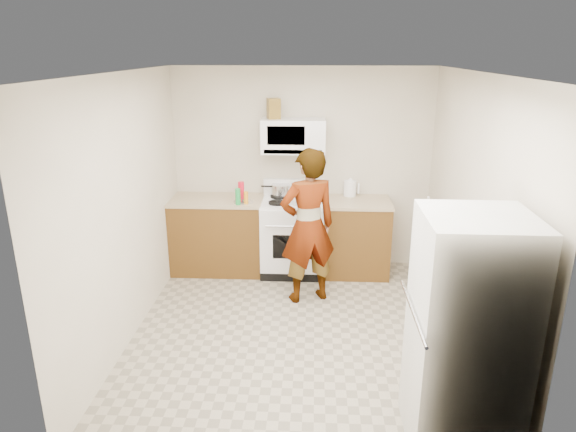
# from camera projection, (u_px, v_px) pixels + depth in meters

# --- Properties ---
(floor) EXTENTS (3.60, 3.60, 0.00)m
(floor) POSITION_uv_depth(u_px,v_px,m) (296.00, 332.00, 5.12)
(floor) COLOR gray
(floor) RESTS_ON ground
(back_wall) EXTENTS (3.20, 0.02, 2.50)m
(back_wall) POSITION_uv_depth(u_px,v_px,m) (302.00, 169.00, 6.43)
(back_wall) COLOR beige
(back_wall) RESTS_ON floor
(right_wall) EXTENTS (0.02, 3.60, 2.50)m
(right_wall) POSITION_uv_depth(u_px,v_px,m) (472.00, 215.00, 4.66)
(right_wall) COLOR beige
(right_wall) RESTS_ON floor
(cabinet_left) EXTENTS (1.12, 0.62, 0.90)m
(cabinet_left) POSITION_uv_depth(u_px,v_px,m) (218.00, 236.00, 6.45)
(cabinet_left) COLOR #5A3615
(cabinet_left) RESTS_ON floor
(counter_left) EXTENTS (1.14, 0.64, 0.03)m
(counter_left) POSITION_uv_depth(u_px,v_px,m) (217.00, 200.00, 6.30)
(counter_left) COLOR tan
(counter_left) RESTS_ON cabinet_left
(cabinet_right) EXTENTS (0.80, 0.62, 0.90)m
(cabinet_right) POSITION_uv_depth(u_px,v_px,m) (355.00, 238.00, 6.36)
(cabinet_right) COLOR #5A3615
(cabinet_right) RESTS_ON floor
(counter_right) EXTENTS (0.82, 0.64, 0.03)m
(counter_right) POSITION_uv_depth(u_px,v_px,m) (357.00, 202.00, 6.22)
(counter_right) COLOR tan
(counter_right) RESTS_ON cabinet_right
(gas_range) EXTENTS (0.76, 0.65, 1.13)m
(gas_range) POSITION_uv_depth(u_px,v_px,m) (293.00, 235.00, 6.38)
(gas_range) COLOR white
(gas_range) RESTS_ON floor
(microwave) EXTENTS (0.76, 0.38, 0.40)m
(microwave) POSITION_uv_depth(u_px,v_px,m) (293.00, 136.00, 6.12)
(microwave) COLOR white
(microwave) RESTS_ON back_wall
(person) EXTENTS (0.74, 0.62, 1.72)m
(person) POSITION_uv_depth(u_px,v_px,m) (308.00, 227.00, 5.54)
(person) COLOR tan
(person) RESTS_ON floor
(fridge) EXTENTS (0.70, 0.70, 1.70)m
(fridge) POSITION_uv_depth(u_px,v_px,m) (466.00, 335.00, 3.47)
(fridge) COLOR white
(fridge) RESTS_ON floor
(kettle) EXTENTS (0.16, 0.16, 0.19)m
(kettle) POSITION_uv_depth(u_px,v_px,m) (350.00, 188.00, 6.40)
(kettle) COLOR white
(kettle) RESTS_ON counter_right
(jug) EXTENTS (0.18, 0.18, 0.24)m
(jug) POSITION_uv_depth(u_px,v_px,m) (274.00, 109.00, 6.02)
(jug) COLOR brown
(jug) RESTS_ON microwave
(saucepan) EXTENTS (0.23, 0.23, 0.12)m
(saucepan) POSITION_uv_depth(u_px,v_px,m) (281.00, 190.00, 6.39)
(saucepan) COLOR silver
(saucepan) RESTS_ON gas_range
(tray) EXTENTS (0.28, 0.21, 0.05)m
(tray) POSITION_uv_depth(u_px,v_px,m) (298.00, 202.00, 6.10)
(tray) COLOR white
(tray) RESTS_ON gas_range
(bottle_spray) EXTENTS (0.09, 0.09, 0.24)m
(bottle_spray) POSITION_uv_depth(u_px,v_px,m) (241.00, 192.00, 6.15)
(bottle_spray) COLOR red
(bottle_spray) RESTS_ON counter_left
(bottle_hot_sauce) EXTENTS (0.07, 0.07, 0.16)m
(bottle_hot_sauce) POSITION_uv_depth(u_px,v_px,m) (246.00, 198.00, 6.04)
(bottle_hot_sauce) COLOR orange
(bottle_hot_sauce) RESTS_ON counter_left
(bottle_green_cap) EXTENTS (0.08, 0.08, 0.20)m
(bottle_green_cap) POSITION_uv_depth(u_px,v_px,m) (238.00, 197.00, 6.03)
(bottle_green_cap) COLOR #198B3C
(bottle_green_cap) RESTS_ON counter_left
(pot_lid) EXTENTS (0.28, 0.28, 0.01)m
(pot_lid) POSITION_uv_depth(u_px,v_px,m) (244.00, 202.00, 6.15)
(pot_lid) COLOR silver
(pot_lid) RESTS_ON counter_left
(broom) EXTENTS (0.24, 0.13, 1.14)m
(broom) POSITION_uv_depth(u_px,v_px,m) (432.00, 244.00, 5.82)
(broom) COLOR white
(broom) RESTS_ON floor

